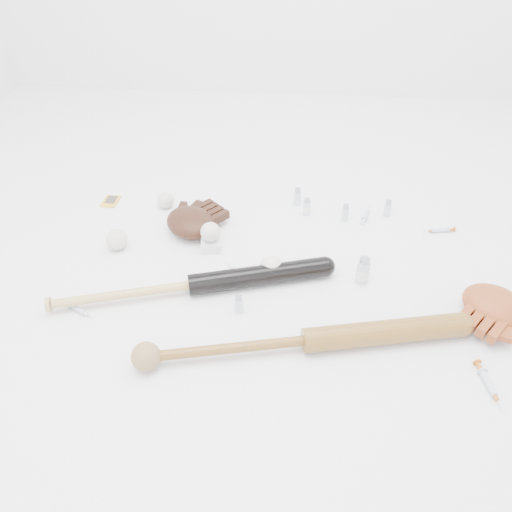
# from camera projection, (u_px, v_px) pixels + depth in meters

# --- Properties ---
(bat_dark) EXTENTS (0.90, 0.31, 0.07)m
(bat_dark) POSITION_uv_depth(u_px,v_px,m) (192.00, 285.00, 1.55)
(bat_dark) COLOR black
(bat_dark) RESTS_ON ground
(bat_wood) EXTENTS (0.95, 0.26, 0.07)m
(bat_wood) POSITION_uv_depth(u_px,v_px,m) (307.00, 340.00, 1.38)
(bat_wood) COLOR brown
(bat_wood) RESTS_ON ground
(glove_dark) EXTENTS (0.32, 0.32, 0.08)m
(glove_dark) POSITION_uv_depth(u_px,v_px,m) (191.00, 222.00, 1.79)
(glove_dark) COLOR black
(glove_dark) RESTS_ON ground
(glove_tan) EXTENTS (0.32, 0.32, 0.08)m
(glove_tan) POSITION_uv_depth(u_px,v_px,m) (495.00, 305.00, 1.47)
(glove_tan) COLOR brown
(glove_tan) RESTS_ON ground
(trading_card) EXTENTS (0.06, 0.08, 0.00)m
(trading_card) POSITION_uv_depth(u_px,v_px,m) (111.00, 201.00, 1.96)
(trading_card) COLOR gold
(trading_card) RESTS_ON ground
(pedestal) EXTENTS (0.08, 0.08, 0.04)m
(pedestal) POSITION_uv_depth(u_px,v_px,m) (211.00, 244.00, 1.73)
(pedestal) COLOR white
(pedestal) RESTS_ON ground
(baseball_on_pedestal) EXTENTS (0.07, 0.07, 0.07)m
(baseball_on_pedestal) POSITION_uv_depth(u_px,v_px,m) (210.00, 232.00, 1.69)
(baseball_on_pedestal) COLOR silver
(baseball_on_pedestal) RESTS_ON pedestal
(baseball_left) EXTENTS (0.07, 0.07, 0.07)m
(baseball_left) POSITION_uv_depth(u_px,v_px,m) (117.00, 240.00, 1.72)
(baseball_left) COLOR silver
(baseball_left) RESTS_ON ground
(baseball_upper) EXTENTS (0.06, 0.06, 0.06)m
(baseball_upper) POSITION_uv_depth(u_px,v_px,m) (166.00, 200.00, 1.91)
(baseball_upper) COLOR silver
(baseball_upper) RESTS_ON ground
(baseball_mid) EXTENTS (0.08, 0.08, 0.08)m
(baseball_mid) POSITION_uv_depth(u_px,v_px,m) (272.00, 268.00, 1.60)
(baseball_mid) COLOR silver
(baseball_mid) RESTS_ON ground
(baseball_aged) EXTENTS (0.08, 0.08, 0.08)m
(baseball_aged) POSITION_uv_depth(u_px,v_px,m) (146.00, 356.00, 1.33)
(baseball_aged) COLOR olive
(baseball_aged) RESTS_ON ground
(syringe_0) EXTENTS (0.13, 0.09, 0.02)m
(syringe_0) POSITION_uv_depth(u_px,v_px,m) (78.00, 309.00, 1.51)
(syringe_0) COLOR #ADBCC6
(syringe_0) RESTS_ON ground
(syringe_1) EXTENTS (0.12, 0.14, 0.02)m
(syringe_1) POSITION_uv_depth(u_px,v_px,m) (239.00, 274.00, 1.62)
(syringe_1) COLOR #ADBCC6
(syringe_1) RESTS_ON ground
(syringe_2) EXTENTS (0.07, 0.14, 0.02)m
(syringe_2) POSITION_uv_depth(u_px,v_px,m) (366.00, 215.00, 1.88)
(syringe_2) COLOR #ADBCC6
(syringe_2) RESTS_ON ground
(syringe_3) EXTENTS (0.06, 0.17, 0.02)m
(syringe_3) POSITION_uv_depth(u_px,v_px,m) (488.00, 383.00, 1.30)
(syringe_3) COLOR #ADBCC6
(syringe_3) RESTS_ON ground
(syringe_4) EXTENTS (0.14, 0.05, 0.02)m
(syringe_4) POSITION_uv_depth(u_px,v_px,m) (440.00, 230.00, 1.81)
(syringe_4) COLOR #ADBCC6
(syringe_4) RESTS_ON ground
(vial_0) EXTENTS (0.03, 0.03, 0.07)m
(vial_0) POSITION_uv_depth(u_px,v_px,m) (345.00, 213.00, 1.85)
(vial_0) COLOR silver
(vial_0) RESTS_ON ground
(vial_1) EXTENTS (0.03, 0.03, 0.07)m
(vial_1) POSITION_uv_depth(u_px,v_px,m) (388.00, 208.00, 1.87)
(vial_1) COLOR silver
(vial_1) RESTS_ON ground
(vial_2) EXTENTS (0.03, 0.03, 0.07)m
(vial_2) POSITION_uv_depth(u_px,v_px,m) (307.00, 207.00, 1.87)
(vial_2) COLOR silver
(vial_2) RESTS_ON ground
(vial_3) EXTENTS (0.04, 0.04, 0.10)m
(vial_3) POSITION_uv_depth(u_px,v_px,m) (363.00, 270.00, 1.58)
(vial_3) COLOR silver
(vial_3) RESTS_ON ground
(vial_4) EXTENTS (0.03, 0.03, 0.07)m
(vial_4) POSITION_uv_depth(u_px,v_px,m) (239.00, 304.00, 1.49)
(vial_4) COLOR silver
(vial_4) RESTS_ON ground
(vial_5) EXTENTS (0.03, 0.03, 0.07)m
(vial_5) POSITION_uv_depth(u_px,v_px,m) (297.00, 196.00, 1.92)
(vial_5) COLOR silver
(vial_5) RESTS_ON ground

